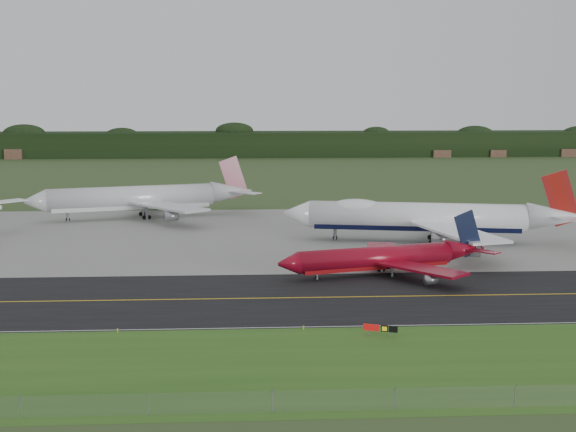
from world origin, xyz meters
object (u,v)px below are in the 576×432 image
(taxiway_sign, at_px, (380,328))
(jet_ba_747, at_px, (427,217))
(jet_star_tail, at_px, (144,198))
(jet_red_737, at_px, (386,258))

(taxiway_sign, bearing_deg, jet_ba_747, 72.11)
(jet_star_tail, relative_size, taxiway_sign, 13.18)
(jet_star_tail, bearing_deg, jet_ba_747, -30.43)
(jet_ba_747, bearing_deg, taxiway_sign, -107.89)
(jet_red_737, relative_size, jet_star_tail, 0.68)
(jet_ba_747, height_order, jet_red_737, jet_ba_747)
(jet_ba_747, bearing_deg, jet_red_737, -115.23)
(jet_red_737, distance_m, jet_star_tail, 82.50)
(jet_star_tail, distance_m, taxiway_sign, 109.93)
(jet_ba_747, relative_size, jet_red_737, 1.62)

